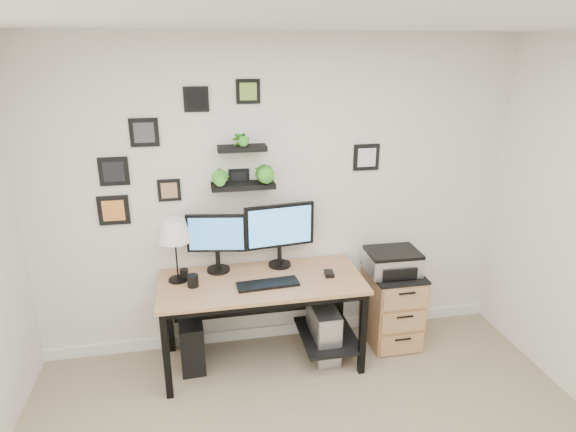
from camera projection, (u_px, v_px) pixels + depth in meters
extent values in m
plane|color=white|center=(375.00, 11.00, 1.69)|extent=(4.00, 4.00, 0.00)
plane|color=silver|center=(279.00, 198.00, 3.98)|extent=(4.00, 0.00, 4.00)
cube|color=white|center=(280.00, 330.00, 4.38)|extent=(4.00, 0.03, 0.10)
cube|color=tan|center=(262.00, 282.00, 3.78)|extent=(1.60, 0.70, 0.03)
cube|color=black|center=(262.00, 286.00, 3.80)|extent=(1.54, 0.64, 0.05)
cube|color=black|center=(257.00, 293.00, 4.18)|extent=(1.44, 0.02, 0.41)
cube|color=black|center=(327.00, 335.00, 4.07)|extent=(0.45, 0.63, 0.03)
cube|color=black|center=(166.00, 356.00, 3.49)|extent=(0.05, 0.05, 0.72)
cube|color=black|center=(169.00, 314.00, 4.05)|extent=(0.05, 0.05, 0.72)
cube|color=black|center=(363.00, 334.00, 3.77)|extent=(0.05, 0.05, 0.72)
cube|color=black|center=(340.00, 297.00, 4.32)|extent=(0.05, 0.05, 0.72)
cylinder|color=black|center=(218.00, 270.00, 3.94)|extent=(0.22, 0.22, 0.02)
cylinder|color=black|center=(218.00, 260.00, 3.91)|extent=(0.04, 0.04, 0.17)
cube|color=black|center=(216.00, 233.00, 3.82)|extent=(0.48, 0.11, 0.31)
cube|color=#3F8CCC|center=(216.00, 234.00, 3.80)|extent=(0.43, 0.08, 0.27)
cylinder|color=black|center=(280.00, 265.00, 4.03)|extent=(0.21, 0.21, 0.02)
cylinder|color=black|center=(280.00, 255.00, 4.00)|extent=(0.04, 0.04, 0.17)
cube|color=black|center=(280.00, 226.00, 3.91)|extent=(0.58, 0.11, 0.36)
cube|color=#3F8CCC|center=(280.00, 227.00, 3.89)|extent=(0.52, 0.07, 0.31)
cube|color=black|center=(268.00, 284.00, 3.69)|extent=(0.48, 0.18, 0.02)
cube|color=black|center=(329.00, 274.00, 3.85)|extent=(0.08, 0.11, 0.03)
cylinder|color=black|center=(178.00, 279.00, 3.78)|extent=(0.15, 0.15, 0.01)
cylinder|color=black|center=(176.00, 252.00, 3.70)|extent=(0.01, 0.01, 0.46)
cone|color=white|center=(174.00, 230.00, 3.64)|extent=(0.25, 0.25, 0.17)
cylinder|color=black|center=(193.00, 281.00, 3.67)|extent=(0.09, 0.09, 0.10)
cylinder|color=black|center=(184.00, 274.00, 3.79)|extent=(0.07, 0.07, 0.08)
cube|color=black|center=(192.00, 341.00, 3.94)|extent=(0.21, 0.43, 0.42)
cube|color=gray|center=(323.00, 330.00, 4.06)|extent=(0.20, 0.45, 0.45)
cube|color=silver|center=(330.00, 345.00, 3.85)|extent=(0.18, 0.01, 0.42)
cube|color=tan|center=(392.00, 307.00, 4.22)|extent=(0.42, 0.50, 0.65)
cube|color=black|center=(394.00, 272.00, 4.11)|extent=(0.43, 0.51, 0.02)
cube|color=tan|center=(402.00, 345.00, 4.06)|extent=(0.39, 0.02, 0.18)
cylinder|color=black|center=(403.00, 340.00, 4.02)|extent=(0.14, 0.02, 0.02)
cube|color=tan|center=(404.00, 322.00, 3.98)|extent=(0.39, 0.02, 0.18)
cylinder|color=black|center=(405.00, 317.00, 3.95)|extent=(0.14, 0.02, 0.02)
cube|color=tan|center=(406.00, 299.00, 3.91)|extent=(0.39, 0.02, 0.18)
cylinder|color=black|center=(407.00, 294.00, 3.88)|extent=(0.14, 0.02, 0.02)
cube|color=silver|center=(392.00, 263.00, 4.07)|extent=(0.44, 0.34, 0.17)
cube|color=black|center=(393.00, 252.00, 4.04)|extent=(0.44, 0.34, 0.03)
cube|color=black|center=(400.00, 275.00, 3.91)|extent=(0.29, 0.03, 0.10)
cube|color=black|center=(243.00, 186.00, 3.79)|extent=(0.50, 0.18, 0.04)
cube|color=black|center=(242.00, 148.00, 3.68)|extent=(0.38, 0.15, 0.04)
imported|color=green|center=(221.00, 167.00, 3.71)|extent=(0.15, 0.12, 0.27)
imported|color=green|center=(264.00, 165.00, 3.77)|extent=(0.15, 0.15, 0.27)
imported|color=green|center=(241.00, 129.00, 3.63)|extent=(0.13, 0.09, 0.25)
cube|color=black|center=(196.00, 99.00, 3.58)|extent=(0.19, 0.02, 0.19)
cube|color=black|center=(196.00, 99.00, 3.57)|extent=(0.13, 0.00, 0.13)
cube|color=black|center=(114.00, 171.00, 3.64)|extent=(0.22, 0.02, 0.22)
cube|color=black|center=(114.00, 172.00, 3.63)|extent=(0.15, 0.00, 0.15)
cube|color=black|center=(169.00, 190.00, 3.77)|extent=(0.18, 0.02, 0.18)
cube|color=#A4734B|center=(169.00, 191.00, 3.76)|extent=(0.12, 0.00, 0.12)
cube|color=black|center=(144.00, 132.00, 3.59)|extent=(0.21, 0.02, 0.21)
cube|color=#3C3C42|center=(144.00, 133.00, 3.58)|extent=(0.15, 0.00, 0.15)
cube|color=black|center=(239.00, 179.00, 3.85)|extent=(0.17, 0.02, 0.17)
cube|color=black|center=(239.00, 179.00, 3.83)|extent=(0.12, 0.00, 0.12)
cube|color=black|center=(248.00, 91.00, 3.64)|extent=(0.18, 0.02, 0.18)
cube|color=#76A236|center=(248.00, 92.00, 3.63)|extent=(0.13, 0.00, 0.13)
cube|color=black|center=(366.00, 157.00, 3.99)|extent=(0.22, 0.02, 0.22)
cube|color=silver|center=(367.00, 158.00, 3.98)|extent=(0.15, 0.00, 0.15)
cube|color=black|center=(114.00, 210.00, 3.73)|extent=(0.23, 0.02, 0.23)
cube|color=orange|center=(113.00, 211.00, 3.72)|extent=(0.16, 0.00, 0.16)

